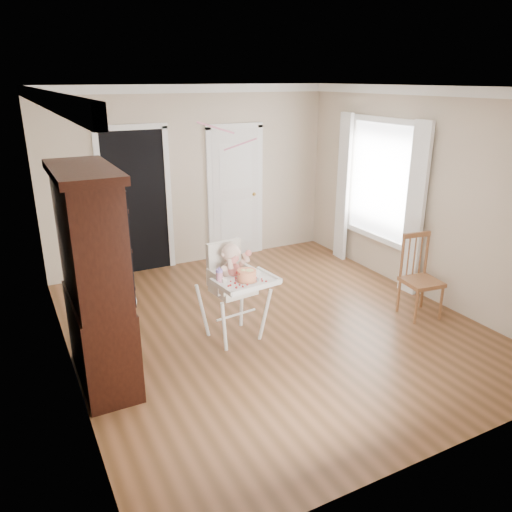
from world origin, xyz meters
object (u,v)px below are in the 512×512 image
high_chair (233,281)px  dining_chair (420,279)px  sippy_cup (219,275)px  cake (247,275)px  china_cabinet (95,280)px

high_chair → dining_chair: bearing=-19.1°
high_chair → sippy_cup: (-0.22, -0.14, 0.16)m
sippy_cup → cake: bearing=-20.4°
china_cabinet → cake: bearing=-3.5°
high_chair → cake: size_ratio=4.43×
dining_chair → sippy_cup: bearing=179.6°
sippy_cup → china_cabinet: bearing=-179.6°
high_chair → china_cabinet: (-1.46, -0.15, 0.35)m
cake → china_cabinet: (-1.51, 0.09, 0.20)m
high_chair → dining_chair: size_ratio=1.10×
cake → sippy_cup: 0.29m
sippy_cup → dining_chair: size_ratio=0.17×
high_chair → sippy_cup: 0.31m
china_cabinet → dining_chair: bearing=-5.4°
sippy_cup → china_cabinet: china_cabinet is taller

